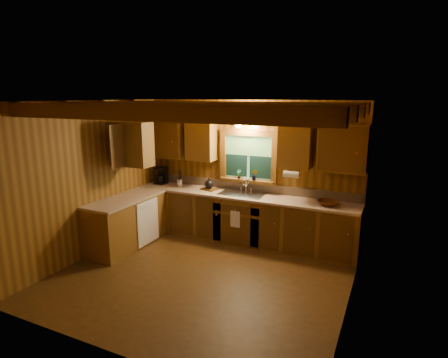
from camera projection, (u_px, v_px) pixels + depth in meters
The scene contains 20 objects.
room at pixel (200, 193), 5.33m from camera, with size 4.20×4.20×4.20m.
ceiling_beams at pixel (199, 109), 5.07m from camera, with size 4.20×2.54×0.18m.
base_cabinets at pixel (211, 220), 6.86m from camera, with size 4.20×2.22×0.86m.
countertop at pixel (212, 196), 6.76m from camera, with size 4.20×2.24×0.04m.
backsplash at pixel (248, 187), 7.06m from camera, with size 4.20×0.02×0.16m, color tan.
dishwasher_panel at pixel (148, 222), 6.73m from camera, with size 0.02×0.60×0.80m, color white.
upper_cabinets at pixel (210, 143), 6.70m from camera, with size 4.19×1.77×0.78m.
window at pixel (248, 158), 6.92m from camera, with size 1.12×0.08×1.00m.
window_sill at pixel (247, 180), 6.97m from camera, with size 1.06×0.14×0.04m, color brown.
wall_sconce at pixel (246, 125), 6.68m from camera, with size 0.45×0.21×0.17m.
paper_towel_roll at pixel (291, 174), 6.28m from camera, with size 0.11×0.11×0.27m, color white.
dish_towel at pixel (235, 219), 6.61m from camera, with size 0.18×0.01×0.30m, color white.
sink at pixel (243, 196), 6.84m from camera, with size 0.82×0.48×0.43m.
coffee_maker at pixel (162, 175), 7.64m from camera, with size 0.20×0.25×0.35m.
utensil_crock at pixel (180, 182), 7.41m from camera, with size 0.12×0.12×0.33m.
cutting_board at pixel (209, 189), 7.15m from camera, with size 0.29×0.21×0.03m, color #513211.
teakettle at pixel (209, 184), 7.13m from camera, with size 0.17×0.17×0.21m.
wicker_basket at pixel (328, 203), 6.13m from camera, with size 0.33×0.33×0.08m, color #48230C.
potted_plant_left at pixel (239, 174), 6.98m from camera, with size 0.09×0.06×0.18m, color #513211.
potted_plant_right at pixel (254, 175), 6.85m from camera, with size 0.11×0.09×0.20m, color #513211.
Camera 1 is at (2.50, -4.52, 2.67)m, focal length 29.77 mm.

